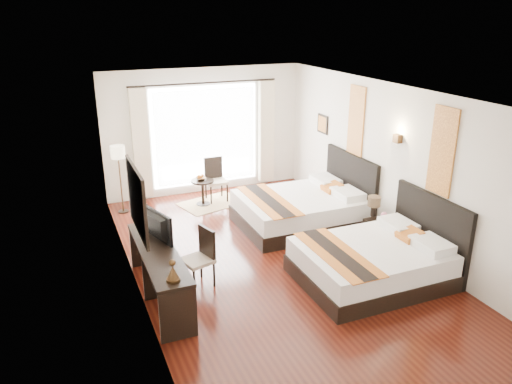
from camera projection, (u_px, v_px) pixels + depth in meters
name	position (u px, v px, depth m)	size (l,w,h in m)	color
floor	(274.00, 260.00, 8.37)	(4.50, 7.50, 0.01)	#38100A
ceiling	(276.00, 93.00, 7.41)	(4.50, 7.50, 0.02)	white
wall_headboard	(392.00, 165.00, 8.69)	(0.01, 7.50, 2.80)	silver
wall_desk	(131.00, 201.00, 7.07)	(0.01, 7.50, 2.80)	silver
wall_window	(205.00, 131.00, 11.13)	(4.50, 0.01, 2.80)	silver
wall_entry	(442.00, 301.00, 4.64)	(4.50, 0.01, 2.80)	silver
window_glass	(205.00, 136.00, 11.15)	(2.40, 0.02, 2.20)	white
sheer_curtain	(206.00, 136.00, 11.10)	(2.30, 0.02, 2.10)	white
drape_left	(141.00, 144.00, 10.55)	(0.35, 0.14, 2.35)	beige
drape_right	(266.00, 132.00, 11.60)	(0.35, 0.14, 2.35)	beige
art_panel_near	(442.00, 151.00, 7.49)	(0.03, 0.50, 1.35)	maroon
art_panel_far	(356.00, 121.00, 9.50)	(0.03, 0.50, 1.35)	maroon
wall_sconce	(398.00, 139.00, 8.36)	(0.10, 0.14, 0.14)	#402B16
mirror_frame	(137.00, 200.00, 6.68)	(0.04, 1.25, 0.95)	black
mirror_glass	(139.00, 200.00, 6.69)	(0.01, 1.12, 0.82)	white
bed_near	(376.00, 260.00, 7.68)	(2.22, 1.73, 1.25)	black
bed_far	(303.00, 208.00, 9.67)	(2.32, 1.80, 1.31)	black
nightstand	(378.00, 233.00, 8.87)	(0.37, 0.46, 0.44)	black
table_lamp	(374.00, 203.00, 8.80)	(0.23, 0.23, 0.36)	black
vase	(384.00, 218.00, 8.62)	(0.12, 0.12, 0.12)	black
console_desk	(160.00, 274.00, 7.17)	(0.50, 2.20, 0.76)	black
television	(153.00, 226.00, 7.29)	(0.78, 0.10, 0.45)	black
bronze_figurine	(173.00, 272.00, 6.20)	(0.18, 0.18, 0.26)	#402B16
desk_chair	(199.00, 269.00, 7.53)	(0.52, 0.52, 0.90)	#BCA891
floor_lamp	(118.00, 157.00, 9.95)	(0.29, 0.29, 1.42)	black
side_table	(203.00, 192.00, 10.66)	(0.48, 0.48, 0.56)	black
fruit_bowl	(201.00, 179.00, 10.57)	(0.22, 0.22, 0.05)	#432F18
window_chair	(216.00, 188.00, 10.92)	(0.44, 0.44, 0.94)	#BCA891
jute_rug	(212.00, 203.00, 10.82)	(1.32, 0.89, 0.01)	tan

